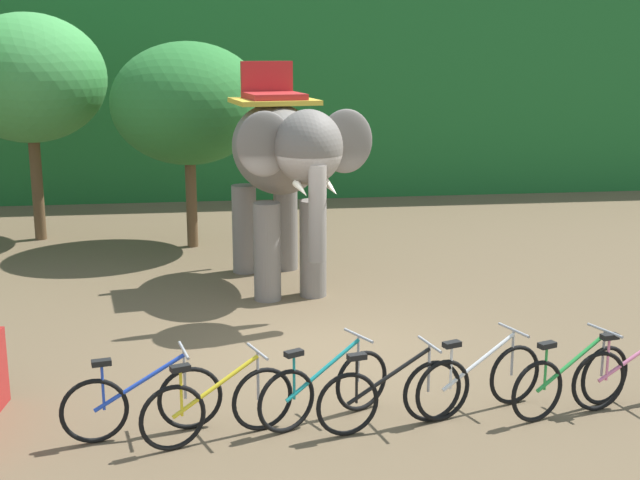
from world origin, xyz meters
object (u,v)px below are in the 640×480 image
Objects in this scene: bike_teal at (325,388)px; bike_white at (479,380)px; tree_center at (29,79)px; bike_yellow at (218,406)px; bike_blue at (143,402)px; bike_green at (572,381)px; bike_pink at (635,373)px; bike_black at (390,395)px; tree_center_right at (188,104)px; elephant at (281,160)px.

bike_white is (1.76, -0.00, 0.00)m from bike_teal.
tree_center reaches higher than bike_yellow.
tree_center is 2.79× the size of bike_blue.
bike_white is at bearing -0.14° from bike_teal.
bike_teal and bike_green have the same top height.
bike_yellow is 0.96× the size of bike_pink.
tree_center is 11.74m from bike_black.
tree_center_right is at bearing 103.84° from bike_black.
bike_pink is (5.55, 0.04, 0.00)m from bike_blue.
bike_blue and bike_white have the same top height.
tree_center is 1.11× the size of elephant.
bike_teal is at bearing -90.26° from elephant.
bike_blue is 1.03× the size of bike_white.
tree_center is at bearing 105.81° from bike_blue.
bike_teal and bike_pink have the same top height.
elephant reaches higher than bike_pink.
bike_yellow is at bearing -70.38° from tree_center.
tree_center_right is 9.25m from bike_yellow.
bike_blue and bike_teal have the same top height.
tree_center_right is at bearing 120.54° from bike_pink.
bike_green and bike_pink have the same top height.
bike_yellow is at bearing -177.07° from bike_pink.
bike_yellow is 2.94m from bike_white.
tree_center_right is 2.44× the size of bike_pink.
bike_green is (3.94, 0.14, 0.00)m from bike_yellow.
bike_blue is at bearing 165.51° from bike_yellow.
elephant is at bearing 77.96° from bike_yellow.
bike_white and bike_pink have the same top height.
bike_blue is (-0.44, -8.69, -2.52)m from tree_center_right.
bike_yellow is (0.35, -8.89, -2.52)m from tree_center_right.
tree_center is at bearing 123.75° from bike_white.
bike_white is 1.00× the size of bike_green.
bike_black is 1.12m from bike_white.
tree_center_right is 2.54× the size of bike_yellow.
tree_center is at bearing 115.99° from bike_teal.
tree_center is 2.88× the size of bike_white.
tree_center_right is 2.65× the size of bike_teal.
elephant is at bearing 89.74° from bike_teal.
bike_green is (4.28, -8.76, -2.52)m from tree_center_right.
bike_teal is (1.51, -8.59, -2.52)m from tree_center_right.
tree_center is 2.79× the size of bike_black.
bike_black is at bearing -3.94° from bike_blue.
bike_blue is (2.77, -9.80, -2.99)m from tree_center.
tree_center reaches higher than elephant.
tree_center reaches higher than bike_blue.
bike_blue is 1.00× the size of bike_black.
bike_green is at bearing 1.97° from bike_yellow.
bike_pink is at bearing 2.93° from bike_yellow.
bike_white is at bearing 14.18° from bike_black.
bike_yellow is at bearing -178.03° from bike_green.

